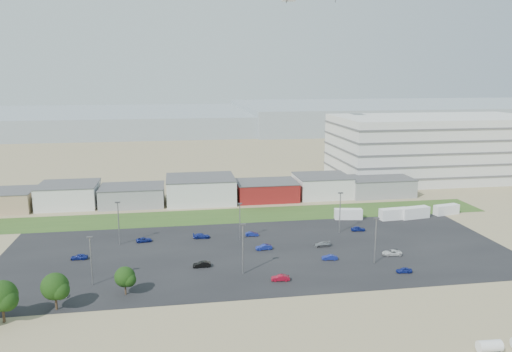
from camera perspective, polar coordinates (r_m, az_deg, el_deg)
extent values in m
plane|color=#857655|center=(100.72, -0.54, -12.72)|extent=(700.00, 700.00, 0.00)
cube|color=black|center=(119.75, 0.37, -8.68)|extent=(120.00, 50.00, 0.01)
cube|color=#32521E|center=(149.29, -3.61, -4.59)|extent=(160.00, 16.00, 0.02)
cube|color=silver|center=(214.85, 19.74, 3.12)|extent=(80.00, 40.00, 25.00)
imported|color=silver|center=(121.75, 15.26, -8.45)|extent=(4.67, 2.49, 1.25)
imported|color=navy|center=(116.03, 8.41, -9.18)|extent=(3.70, 1.72, 1.17)
imported|color=navy|center=(112.33, 16.55, -10.27)|extent=(3.49, 1.77, 1.14)
imported|color=black|center=(111.32, -6.22, -10.01)|extent=(3.96, 1.49, 1.29)
imported|color=navy|center=(121.88, -19.55, -8.69)|extent=(3.87, 1.69, 1.30)
imported|color=navy|center=(130.00, -6.25, -6.81)|extent=(4.46, 2.07, 1.26)
imported|color=navy|center=(121.06, 0.90, -8.13)|extent=(4.04, 1.74, 1.29)
imported|color=navy|center=(137.78, 11.59, -5.91)|extent=(3.92, 1.86, 1.29)
imported|color=navy|center=(129.63, -12.66, -7.12)|extent=(4.15, 2.32, 1.10)
imported|color=silver|center=(103.77, -21.71, -12.50)|extent=(3.73, 1.53, 1.08)
imported|color=navy|center=(130.88, -0.46, -6.64)|extent=(3.54, 1.57, 1.13)
imported|color=#A5A5AA|center=(124.34, 7.56, -7.73)|extent=(4.10, 1.81, 1.17)
imported|color=maroon|center=(104.03, 2.81, -11.55)|extent=(3.88, 1.73, 1.24)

